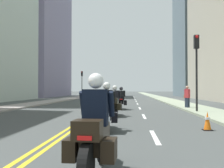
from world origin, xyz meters
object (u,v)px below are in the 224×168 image
object	(u,v)px
motorcycle_3	(121,100)
traffic_light_far	(82,79)
motorcycle_1	(106,111)
traffic_cone_0	(207,121)
motorcycle_0	(95,135)
pedestrian_0	(187,97)
motorcycle_2	(115,104)
traffic_light_near	(197,59)

from	to	relation	value
motorcycle_3	traffic_light_far	world-z (taller)	traffic_light_far
motorcycle_1	motorcycle_3	xyz separation A→B (m)	(0.19, 9.62, -0.01)
traffic_cone_0	traffic_light_far	distance (m)	37.08
motorcycle_0	pedestrian_0	size ratio (longest dim) A/B	1.29
traffic_cone_0	traffic_light_far	xyz separation A→B (m)	(-10.74, 35.37, 2.79)
motorcycle_0	motorcycle_1	bearing A→B (deg)	95.69
traffic_cone_0	traffic_light_far	bearing A→B (deg)	106.89
motorcycle_0	motorcycle_1	xyz separation A→B (m)	(-0.23, 4.78, 0.01)
motorcycle_1	motorcycle_2	distance (m)	4.90
motorcycle_3	traffic_cone_0	bearing A→B (deg)	-72.96
motorcycle_3	traffic_light_near	size ratio (longest dim) A/B	0.46
motorcycle_0	traffic_light_near	size ratio (longest dim) A/B	0.46
motorcycle_0	traffic_light_near	world-z (taller)	traffic_light_near
motorcycle_3	pedestrian_0	world-z (taller)	pedestrian_0
motorcycle_3	traffic_cone_0	world-z (taller)	motorcycle_3
motorcycle_0	motorcycle_3	size ratio (longest dim) A/B	1.00
motorcycle_0	traffic_cone_0	size ratio (longest dim) A/B	3.31
traffic_cone_0	motorcycle_3	bearing A→B (deg)	109.22
traffic_cone_0	pedestrian_0	distance (m)	10.12
motorcycle_0	motorcycle_3	xyz separation A→B (m)	(-0.04, 14.40, -0.01)
traffic_light_near	motorcycle_2	bearing A→B (deg)	-156.19
motorcycle_0	motorcycle_2	distance (m)	9.69
motorcycle_3	traffic_light_near	distance (m)	5.84
traffic_cone_0	traffic_light_near	world-z (taller)	traffic_light_near
traffic_cone_0	pedestrian_0	size ratio (longest dim) A/B	0.39
traffic_cone_0	traffic_light_near	size ratio (longest dim) A/B	0.14
motorcycle_1	traffic_light_far	world-z (taller)	traffic_light_far
motorcycle_3	pedestrian_0	bearing A→B (deg)	5.97
motorcycle_1	traffic_cone_0	bearing A→B (deg)	2.53
motorcycle_2	pedestrian_0	bearing A→B (deg)	50.76
motorcycle_3	pedestrian_0	size ratio (longest dim) A/B	1.29
traffic_light_far	traffic_cone_0	bearing A→B (deg)	-73.11
motorcycle_0	motorcycle_1	size ratio (longest dim) A/B	1.01
traffic_light_far	motorcycle_1	bearing A→B (deg)	-78.43
motorcycle_2	pedestrian_0	world-z (taller)	pedestrian_0
traffic_light_near	pedestrian_0	xyz separation A→B (m)	(0.13, 3.30, -2.35)
motorcycle_2	motorcycle_3	world-z (taller)	motorcycle_2
motorcycle_1	pedestrian_0	world-z (taller)	pedestrian_0
motorcycle_0	pedestrian_0	bearing A→B (deg)	75.86
motorcycle_2	motorcycle_3	size ratio (longest dim) A/B	1.06
traffic_light_far	pedestrian_0	distance (m)	28.22
motorcycle_0	motorcycle_1	world-z (taller)	motorcycle_0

